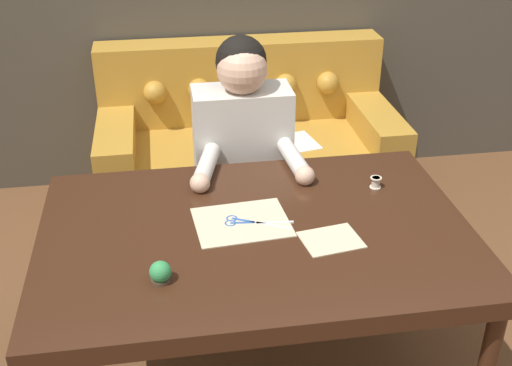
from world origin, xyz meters
TOP-DOWN VIEW (x-y plane):
  - dining_table at (-0.13, -0.03)m, footprint 1.53×1.04m
  - couch at (0.04, 1.41)m, footprint 1.65×0.85m
  - person at (-0.09, 0.67)m, footprint 0.50×0.59m
  - pattern_paper_main at (-0.18, 0.02)m, footprint 0.36×0.30m
  - pattern_paper_offcut at (0.11, -0.14)m, footprint 0.22×0.19m
  - scissors at (-0.16, 0.02)m, footprint 0.25×0.13m
  - thread_spool at (0.38, 0.20)m, footprint 0.04×0.04m
  - pin_cushion at (-0.48, -0.28)m, footprint 0.07×0.07m

SIDE VIEW (x-z plane):
  - couch at x=0.04m, z-range -0.14..0.78m
  - person at x=-0.09m, z-range 0.02..1.25m
  - dining_table at x=-0.13m, z-range 0.30..1.04m
  - pattern_paper_offcut at x=0.11m, z-range 0.73..0.74m
  - pattern_paper_main at x=-0.18m, z-range 0.73..0.74m
  - scissors at x=-0.16m, z-range 0.73..0.74m
  - thread_spool at x=0.38m, z-range 0.73..0.78m
  - pin_cushion at x=-0.48m, z-range 0.73..0.80m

